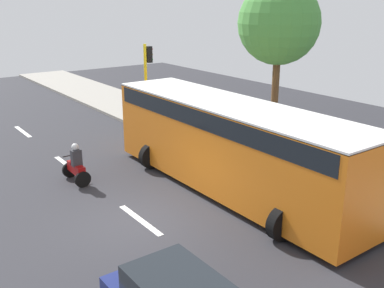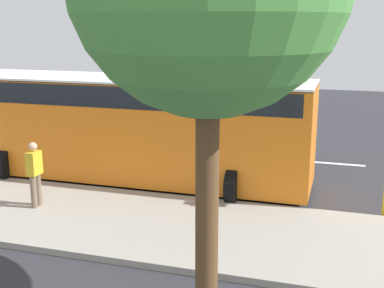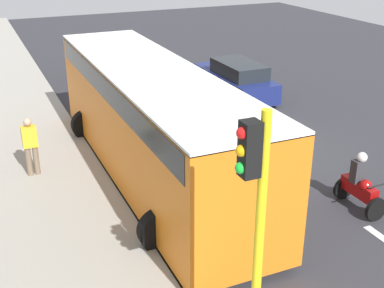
{
  "view_description": "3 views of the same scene",
  "coord_description": "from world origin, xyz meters",
  "views": [
    {
      "loc": [
        -6.09,
        -11.02,
        6.5
      ],
      "look_at": [
        2.68,
        0.95,
        1.71
      ],
      "focal_mm": 42.16,
      "sensor_mm": 36.0,
      "label": 1
    },
    {
      "loc": [
        17.48,
        6.39,
        4.78
      ],
      "look_at": [
        2.72,
        1.89,
        1.03
      ],
      "focal_mm": 47.46,
      "sensor_mm": 36.0,
      "label": 2
    },
    {
      "loc": [
        8.02,
        12.6,
        6.58
      ],
      "look_at": [
        2.77,
        0.74,
        1.05
      ],
      "focal_mm": 47.45,
      "sensor_mm": 36.0,
      "label": 3
    }
  ],
  "objects": [
    {
      "name": "motorcycle",
      "position": [
        -0.38,
        4.01,
        0.64
      ],
      "size": [
        0.6,
        1.3,
        1.53
      ],
      "color": "black",
      "rests_on": "ground"
    },
    {
      "name": "lane_stripe_far_north",
      "position": [
        0.0,
        -12.0,
        0.01
      ],
      "size": [
        0.2,
        2.4,
        0.01
      ],
      "primitive_type": "cube",
      "color": "white",
      "rests_on": "ground"
    },
    {
      "name": "pedestrian_near_signal",
      "position": [
        6.9,
        -1.0,
        1.06
      ],
      "size": [
        0.4,
        0.24,
        1.69
      ],
      "color": "#72604C",
      "rests_on": "sidewalk"
    },
    {
      "name": "lane_stripe_mid",
      "position": [
        0.0,
        0.0,
        0.01
      ],
      "size": [
        0.2,
        2.4,
        0.01
      ],
      "primitive_type": "cube",
      "color": "white",
      "rests_on": "ground"
    },
    {
      "name": "car_red",
      "position": [
        2.21,
        -10.27,
        0.71
      ],
      "size": [
        2.28,
        4.14,
        1.52
      ],
      "color": "red",
      "rests_on": "ground"
    },
    {
      "name": "lane_stripe_north",
      "position": [
        0.0,
        -6.0,
        0.01
      ],
      "size": [
        0.2,
        2.4,
        0.01
      ],
      "primitive_type": "cube",
      "color": "white",
      "rests_on": "ground"
    },
    {
      "name": "ground_plane",
      "position": [
        0.0,
        0.0,
        -0.05
      ],
      "size": [
        40.0,
        60.0,
        0.1
      ],
      "primitive_type": "cube",
      "color": "#2D2D33"
    },
    {
      "name": "city_bus",
      "position": [
        3.73,
        0.15,
        1.85
      ],
      "size": [
        3.2,
        11.0,
        3.16
      ],
      "color": "orange",
      "rests_on": "ground"
    },
    {
      "name": "sidewalk",
      "position": [
        7.0,
        0.0,
        0.07
      ],
      "size": [
        4.0,
        60.0,
        0.15
      ],
      "primitive_type": "cube",
      "color": "#9E998E",
      "rests_on": "ground"
    },
    {
      "name": "car_dark_blue",
      "position": [
        -2.01,
        -5.55,
        0.71
      ],
      "size": [
        2.14,
        4.58,
        1.52
      ],
      "color": "navy",
      "rests_on": "ground"
    },
    {
      "name": "traffic_light_corner",
      "position": [
        4.85,
        7.52,
        2.93
      ],
      "size": [
        0.49,
        0.24,
        4.5
      ],
      "color": "yellow",
      "rests_on": "ground"
    }
  ]
}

